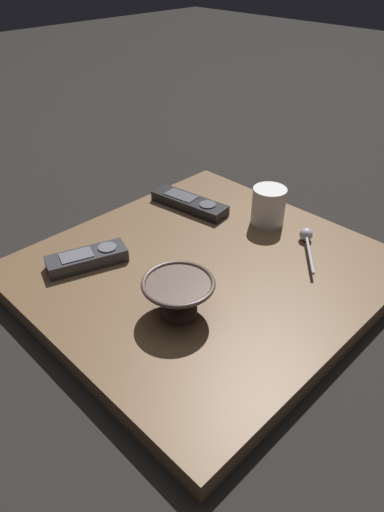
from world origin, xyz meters
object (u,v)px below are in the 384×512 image
(teaspoon, at_px, (307,238))
(coffee_mug, at_px, (268,206))
(tv_remote_far, at_px, (87,258))
(cereal_bowl, at_px, (179,295))
(tv_remote_near, at_px, (189,203))

(teaspoon, bearing_deg, coffee_mug, -95.44)
(teaspoon, bearing_deg, tv_remote_far, -35.41)
(coffee_mug, bearing_deg, cereal_bowl, 12.70)
(cereal_bowl, height_order, tv_remote_near, cereal_bowl)
(cereal_bowl, bearing_deg, tv_remote_near, -137.41)
(cereal_bowl, height_order, tv_remote_far, cereal_bowl)
(tv_remote_near, bearing_deg, cereal_bowl, 42.59)
(cereal_bowl, xyz_separation_m, teaspoon, (-0.33, 0.03, -0.02))
(tv_remote_near, bearing_deg, teaspoon, 102.95)
(coffee_mug, height_order, teaspoon, coffee_mug)
(coffee_mug, distance_m, teaspoon, 0.11)
(coffee_mug, xyz_separation_m, teaspoon, (0.01, 0.11, -0.03))
(cereal_bowl, relative_size, teaspoon, 1.02)
(cereal_bowl, relative_size, coffee_mug, 1.48)
(coffee_mug, bearing_deg, tv_remote_far, -21.68)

